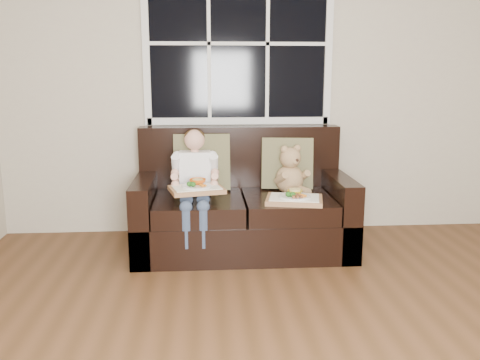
{
  "coord_description": "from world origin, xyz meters",
  "views": [
    {
      "loc": [
        -0.48,
        -1.98,
        1.4
      ],
      "look_at": [
        -0.21,
        1.85,
        0.59
      ],
      "focal_mm": 38.0,
      "sensor_mm": 36.0,
      "label": 1
    }
  ],
  "objects": [
    {
      "name": "window_back",
      "position": [
        -0.18,
        2.48,
        1.65
      ],
      "size": [
        1.62,
        0.04,
        1.37
      ],
      "color": "black",
      "rests_on": "room_walls"
    },
    {
      "name": "teddy_bear",
      "position": [
        0.21,
        2.02,
        0.61
      ],
      "size": [
        0.29,
        0.34,
        0.4
      ],
      "rotation": [
        0.0,
        0.0,
        0.37
      ],
      "color": "tan",
      "rests_on": "loveseat"
    },
    {
      "name": "room_walls",
      "position": [
        0.0,
        0.0,
        1.59
      ],
      "size": [
        4.52,
        5.02,
        2.71
      ],
      "color": "beige",
      "rests_on": "ground"
    },
    {
      "name": "pillow_right",
      "position": [
        0.21,
        2.17,
        0.66
      ],
      "size": [
        0.45,
        0.25,
        0.44
      ],
      "rotation": [
        -0.21,
        0.0,
        -0.14
      ],
      "color": "olive",
      "rests_on": "loveseat"
    },
    {
      "name": "tray_left",
      "position": [
        -0.54,
        1.69,
        0.57
      ],
      "size": [
        0.44,
        0.38,
        0.09
      ],
      "rotation": [
        0.0,
        0.0,
        0.24
      ],
      "color": "#B0794F",
      "rests_on": "child"
    },
    {
      "name": "pillow_left",
      "position": [
        -0.5,
        2.17,
        0.68
      ],
      "size": [
        0.46,
        0.21,
        0.47
      ],
      "rotation": [
        -0.21,
        0.0,
        0.0
      ],
      "color": "olive",
      "rests_on": "loveseat"
    },
    {
      "name": "tray_right",
      "position": [
        0.19,
        1.7,
        0.48
      ],
      "size": [
        0.47,
        0.4,
        0.1
      ],
      "rotation": [
        0.0,
        0.0,
        -0.21
      ],
      "color": "#B0794F",
      "rests_on": "loveseat"
    },
    {
      "name": "loveseat",
      "position": [
        -0.18,
        2.02,
        0.31
      ],
      "size": [
        1.7,
        0.92,
        0.96
      ],
      "color": "black",
      "rests_on": "ground"
    },
    {
      "name": "child",
      "position": [
        -0.56,
        1.9,
        0.63
      ],
      "size": [
        0.36,
        0.59,
        0.81
      ],
      "color": "white",
      "rests_on": "loveseat"
    }
  ]
}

